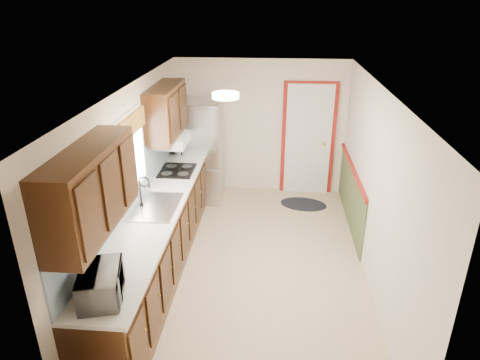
# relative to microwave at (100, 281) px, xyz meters

# --- Properties ---
(room_shell) EXTENTS (3.20, 5.20, 2.52)m
(room_shell) POSITION_rel_microwave_xyz_m (1.20, 1.95, 0.09)
(room_shell) COLOR tan
(room_shell) RESTS_ON ground
(kitchen_run) EXTENTS (0.63, 4.00, 2.20)m
(kitchen_run) POSITION_rel_microwave_xyz_m (-0.04, 1.66, -0.31)
(kitchen_run) COLOR #321A0B
(kitchen_run) RESTS_ON ground
(back_wall_trim) EXTENTS (1.12, 2.30, 2.08)m
(back_wall_trim) POSITION_rel_microwave_xyz_m (2.19, 4.16, -0.23)
(back_wall_trim) COLOR maroon
(back_wall_trim) RESTS_ON ground
(ceiling_fixture) EXTENTS (0.30, 0.30, 0.06)m
(ceiling_fixture) POSITION_rel_microwave_xyz_m (0.90, 1.75, 1.25)
(ceiling_fixture) COLOR #FFD88C
(ceiling_fixture) RESTS_ON room_shell
(microwave) EXTENTS (0.41, 0.57, 0.35)m
(microwave) POSITION_rel_microwave_xyz_m (0.00, 0.00, 0.00)
(microwave) COLOR white
(microwave) RESTS_ON kitchen_run
(refrigerator) EXTENTS (0.74, 0.74, 1.77)m
(refrigerator) POSITION_rel_microwave_xyz_m (0.18, 4.00, -0.23)
(refrigerator) COLOR #B7B7BC
(refrigerator) RESTS_ON ground
(rug) EXTENTS (0.88, 0.65, 0.01)m
(rug) POSITION_rel_microwave_xyz_m (2.00, 3.85, -1.11)
(rug) COLOR black
(rug) RESTS_ON ground
(cooktop) EXTENTS (0.50, 0.60, 0.02)m
(cooktop) POSITION_rel_microwave_xyz_m (0.01, 2.93, -0.16)
(cooktop) COLOR black
(cooktop) RESTS_ON kitchen_run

